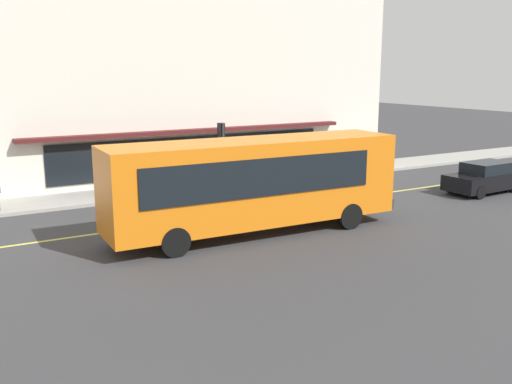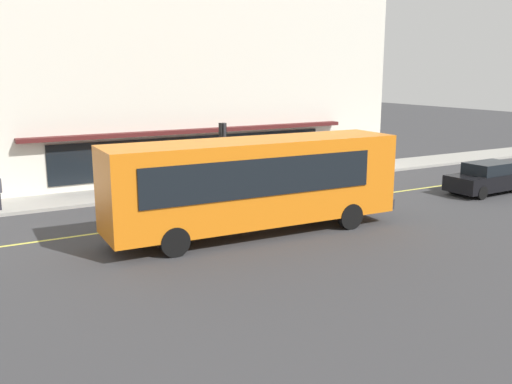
# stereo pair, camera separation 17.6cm
# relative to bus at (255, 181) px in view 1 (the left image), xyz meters

# --- Properties ---
(ground) EXTENTS (120.00, 120.00, 0.00)m
(ground) POSITION_rel_bus_xyz_m (2.45, 2.89, -1.99)
(ground) COLOR #38383A
(sidewalk) EXTENTS (80.00, 2.93, 0.15)m
(sidewalk) POSITION_rel_bus_xyz_m (2.45, 8.71, -1.91)
(sidewalk) COLOR #9E9B93
(sidewalk) RESTS_ON ground
(lane_centre_stripe) EXTENTS (36.00, 0.16, 0.01)m
(lane_centre_stripe) POSITION_rel_bus_xyz_m (2.45, 2.89, -1.98)
(lane_centre_stripe) COLOR #D8D14C
(lane_centre_stripe) RESTS_ON ground
(storefront_building) EXTENTS (25.74, 11.46, 11.96)m
(storefront_building) POSITION_rel_bus_xyz_m (2.11, 15.60, 3.99)
(storefront_building) COLOR silver
(storefront_building) RESTS_ON ground
(bus) EXTENTS (11.20, 2.88, 3.50)m
(bus) POSITION_rel_bus_xyz_m (0.00, 0.00, 0.00)
(bus) COLOR orange
(bus) RESTS_ON ground
(traffic_light) EXTENTS (0.30, 0.52, 3.20)m
(traffic_light) POSITION_rel_bus_xyz_m (2.57, 7.89, 0.55)
(traffic_light) COLOR #2D2D33
(traffic_light) RESTS_ON sidewalk
(car_black) EXTENTS (4.36, 1.98, 1.52)m
(car_black) POSITION_rel_bus_xyz_m (13.41, 0.54, -1.24)
(car_black) COLOR black
(car_black) RESTS_ON ground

